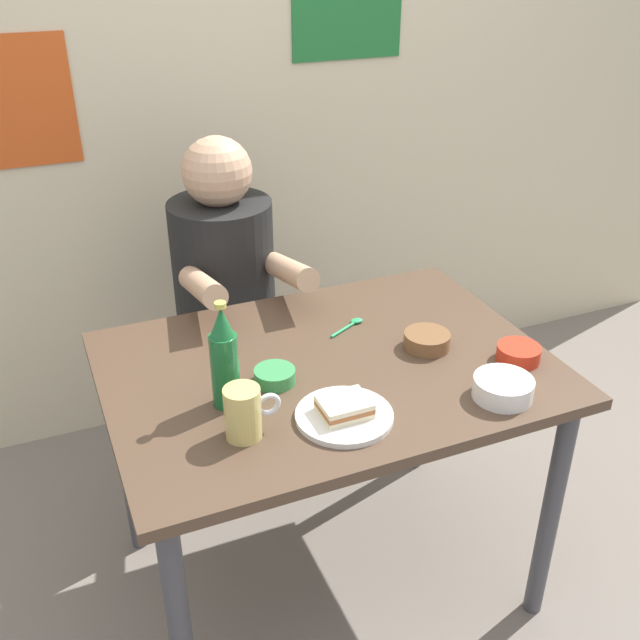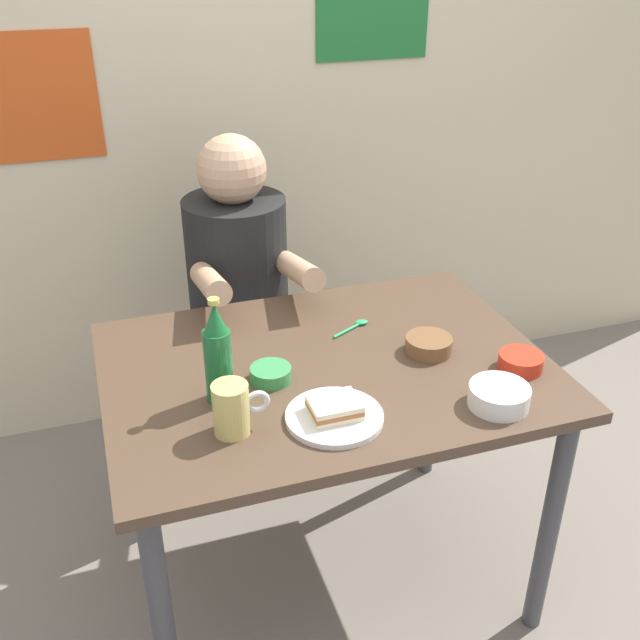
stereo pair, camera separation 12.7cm
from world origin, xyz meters
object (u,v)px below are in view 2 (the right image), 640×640
at_px(plate_orange, 334,417).
at_px(beer_bottle, 218,355).
at_px(stool, 244,372).
at_px(dip_bowl_green, 271,373).
at_px(person_seated, 238,263).
at_px(beer_mug, 232,409).
at_px(dining_table, 326,395).
at_px(sandwich, 334,408).

relative_size(plate_orange, beer_bottle, 0.84).
xyz_separation_m(stool, dip_bowl_green, (-0.06, -0.66, 0.41)).
distance_m(person_seated, beer_bottle, 0.72).
xyz_separation_m(stool, beer_mug, (-0.19, -0.83, 0.45)).
height_order(dining_table, beer_bottle, beer_bottle).
bearing_deg(beer_bottle, beer_mug, -89.33).
height_order(beer_mug, dip_bowl_green, beer_mug).
distance_m(beer_mug, dip_bowl_green, 0.22).
xyz_separation_m(dining_table, dip_bowl_green, (-0.15, -0.03, 0.11)).
xyz_separation_m(person_seated, plate_orange, (0.03, -0.84, -0.02)).
xyz_separation_m(dining_table, beer_mug, (-0.28, -0.20, 0.15)).
bearing_deg(sandwich, dip_bowl_green, 115.09).
distance_m(sandwich, beer_bottle, 0.29).
bearing_deg(sandwich, stool, 91.86).
distance_m(sandwich, dip_bowl_green, 0.22).
bearing_deg(stool, beer_bottle, -105.68).
bearing_deg(beer_bottle, dip_bowl_green, 17.22).
height_order(beer_bottle, dip_bowl_green, beer_bottle).
relative_size(stool, plate_orange, 2.05).
relative_size(dining_table, dip_bowl_green, 11.00).
bearing_deg(beer_mug, dining_table, 35.11).
distance_m(plate_orange, sandwich, 0.02).
xyz_separation_m(person_seated, dip_bowl_green, (-0.06, -0.65, -0.01)).
relative_size(stool, person_seated, 0.63).
xyz_separation_m(person_seated, beer_bottle, (-0.20, -0.69, 0.09)).
xyz_separation_m(dining_table, person_seated, (-0.09, 0.62, 0.12)).
distance_m(beer_mug, beer_bottle, 0.14).
distance_m(person_seated, dip_bowl_green, 0.65).
xyz_separation_m(dining_table, stool, (-0.09, 0.63, -0.30)).
relative_size(dining_table, plate_orange, 5.00).
bearing_deg(sandwich, plate_orange, 0.00).
bearing_deg(stool, dip_bowl_green, -95.65).
bearing_deg(dip_bowl_green, beer_mug, -127.22).
bearing_deg(dining_table, beer_bottle, -166.60).
relative_size(plate_orange, dip_bowl_green, 2.20).
xyz_separation_m(plate_orange, dip_bowl_green, (-0.09, 0.20, 0.01)).
xyz_separation_m(person_seated, sandwich, (0.03, -0.84, 0.01)).
relative_size(person_seated, sandwich, 6.54).
xyz_separation_m(beer_mug, beer_bottle, (-0.00, 0.13, 0.06)).
height_order(dining_table, plate_orange, plate_orange).
bearing_deg(dip_bowl_green, person_seated, 84.25).
bearing_deg(sandwich, beer_mug, 172.81).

